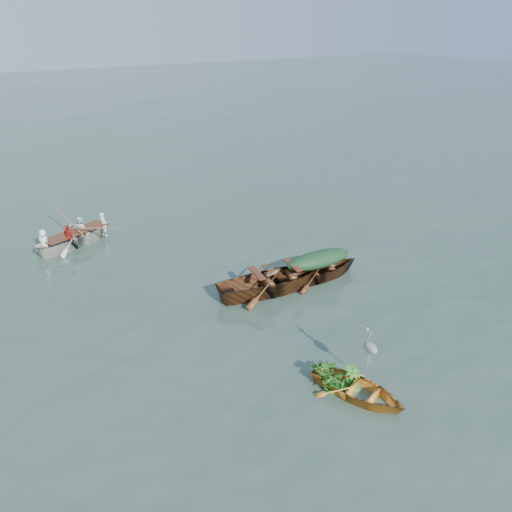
{
  "coord_description": "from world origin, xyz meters",
  "views": [
    {
      "loc": [
        -6.62,
        -8.48,
        7.49
      ],
      "look_at": [
        0.23,
        3.92,
        0.5
      ],
      "focal_mm": 35.0,
      "sensor_mm": 36.0,
      "label": 1
    }
  ],
  "objects": [
    {
      "name": "oars",
      "position": [
        -4.42,
        8.68,
        0.52
      ],
      "size": [
        1.6,
        2.62,
        0.06
      ],
      "primitive_type": null,
      "rotation": [
        0.0,
        0.0,
        1.99
      ],
      "color": "#8F5D36",
      "rests_on": "rowed_boat"
    },
    {
      "name": "ground",
      "position": [
        0.0,
        0.0,
        0.0
      ],
      "size": [
        140.0,
        140.0,
        0.0
      ],
      "primitive_type": "plane",
      "color": "#384F43",
      "rests_on": "ground"
    },
    {
      "name": "yellow_dinghy",
      "position": [
        -0.68,
        -2.25,
        0.0
      ],
      "size": [
        2.14,
        2.89,
        0.68
      ],
      "primitive_type": "imported",
      "rotation": [
        0.0,
        0.0,
        0.42
      ],
      "color": "orange",
      "rests_on": "ground"
    },
    {
      "name": "rowed_boat",
      "position": [
        -4.42,
        8.68,
        0.0
      ],
      "size": [
        4.27,
        2.79,
        0.97
      ],
      "primitive_type": "imported",
      "rotation": [
        0.0,
        0.0,
        1.99
      ],
      "color": "silver",
      "rests_on": "ground"
    },
    {
      "name": "green_tarp_boat",
      "position": [
        1.61,
        2.48,
        0.0
      ],
      "size": [
        4.04,
        1.29,
        0.92
      ],
      "primitive_type": "imported",
      "rotation": [
        0.0,
        0.0,
        1.56
      ],
      "color": "#502A12",
      "rests_on": "ground"
    },
    {
      "name": "green_tarp_cover",
      "position": [
        1.61,
        2.48,
        0.72
      ],
      "size": [
        2.22,
        0.71,
        0.52
      ],
      "primitive_type": "ellipsoid",
      "rotation": [
        0.0,
        0.0,
        1.56
      ],
      "color": "#193D1F",
      "rests_on": "green_tarp_boat"
    },
    {
      "name": "open_wooden_boat",
      "position": [
        0.08,
        2.49,
        0.0
      ],
      "size": [
        4.99,
        1.88,
        1.17
      ],
      "primitive_type": "imported",
      "rotation": [
        0.0,
        0.0,
        1.5
      ],
      "color": "brown",
      "rests_on": "ground"
    },
    {
      "name": "rowers",
      "position": [
        -4.42,
        8.68,
        0.87
      ],
      "size": [
        3.09,
        2.18,
        0.76
      ],
      "primitive_type": "imported",
      "rotation": [
        0.0,
        0.0,
        1.99
      ],
      "color": "silver",
      "rests_on": "rowed_boat"
    },
    {
      "name": "dinghy_weeds",
      "position": [
        -0.88,
        -1.74,
        0.64
      ],
      "size": [
        1.01,
        1.11,
        0.6
      ],
      "primitive_type": "imported",
      "rotation": [
        0.0,
        0.0,
        0.42
      ],
      "color": "#24701D",
      "rests_on": "yellow_dinghy"
    },
    {
      "name": "thwart_benches",
      "position": [
        0.08,
        2.49,
        0.61
      ],
      "size": [
        2.5,
        1.09,
        0.04
      ],
      "primitive_type": null,
      "rotation": [
        0.0,
        0.0,
        1.5
      ],
      "color": "#4E2012",
      "rests_on": "open_wooden_boat"
    },
    {
      "name": "heron",
      "position": [
        -0.2,
        -1.98,
        0.8
      ],
      "size": [
        0.42,
        0.48,
        0.92
      ],
      "primitive_type": null,
      "rotation": [
        0.0,
        0.0,
        0.42
      ],
      "color": "gray",
      "rests_on": "yellow_dinghy"
    }
  ]
}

